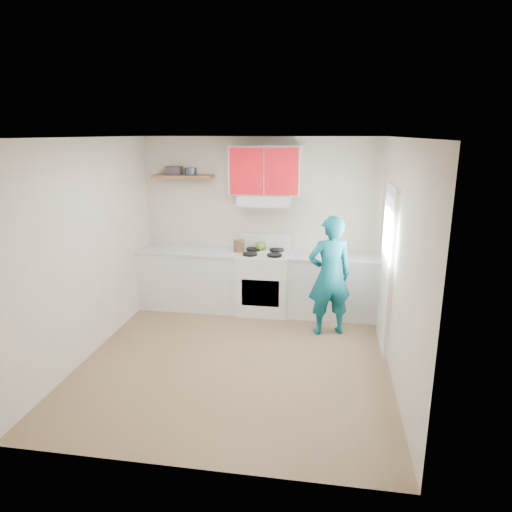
% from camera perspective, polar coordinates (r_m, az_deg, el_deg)
% --- Properties ---
extents(floor, '(3.80, 3.80, 0.00)m').
position_cam_1_polar(floor, '(5.68, -2.43, -12.68)').
color(floor, brown).
rests_on(floor, ground).
extents(ceiling, '(3.60, 3.80, 0.04)m').
position_cam_1_polar(ceiling, '(5.02, -2.77, 14.58)').
color(ceiling, white).
rests_on(ceiling, floor).
extents(back_wall, '(3.60, 0.04, 2.60)m').
position_cam_1_polar(back_wall, '(7.02, 0.53, 4.07)').
color(back_wall, beige).
rests_on(back_wall, floor).
extents(front_wall, '(3.60, 0.04, 2.60)m').
position_cam_1_polar(front_wall, '(3.46, -8.97, -7.99)').
color(front_wall, beige).
rests_on(front_wall, floor).
extents(left_wall, '(0.04, 3.80, 2.60)m').
position_cam_1_polar(left_wall, '(5.83, -20.21, 0.82)').
color(left_wall, beige).
rests_on(left_wall, floor).
extents(right_wall, '(0.04, 3.80, 2.60)m').
position_cam_1_polar(right_wall, '(5.16, 17.41, -0.72)').
color(right_wall, beige).
rests_on(right_wall, floor).
extents(door, '(0.05, 0.85, 2.05)m').
position_cam_1_polar(door, '(5.89, 16.04, -1.45)').
color(door, white).
rests_on(door, floor).
extents(door_glass, '(0.01, 0.55, 0.95)m').
position_cam_1_polar(door_glass, '(5.79, 16.08, 2.60)').
color(door_glass, white).
rests_on(door_glass, door).
extents(counter_left, '(1.52, 0.60, 0.90)m').
position_cam_1_polar(counter_left, '(7.18, -8.10, -2.85)').
color(counter_left, silver).
rests_on(counter_left, floor).
extents(counter_right, '(1.32, 0.60, 0.90)m').
position_cam_1_polar(counter_right, '(6.88, 9.59, -3.72)').
color(counter_right, silver).
rests_on(counter_right, floor).
extents(stove, '(0.76, 0.65, 0.92)m').
position_cam_1_polar(stove, '(6.91, 0.93, -3.32)').
color(stove, white).
rests_on(stove, floor).
extents(range_hood, '(0.76, 0.44, 0.15)m').
position_cam_1_polar(range_hood, '(6.73, 1.10, 7.00)').
color(range_hood, silver).
rests_on(range_hood, back_wall).
extents(upper_cabinets, '(1.02, 0.33, 0.70)m').
position_cam_1_polar(upper_cabinets, '(6.74, 1.19, 10.64)').
color(upper_cabinets, red).
rests_on(upper_cabinets, back_wall).
extents(shelf, '(0.90, 0.30, 0.04)m').
position_cam_1_polar(shelf, '(7.04, -9.08, 9.84)').
color(shelf, brown).
rests_on(shelf, back_wall).
extents(books, '(0.24, 0.17, 0.12)m').
position_cam_1_polar(books, '(7.10, -10.26, 10.47)').
color(books, '#403940').
rests_on(books, shelf).
extents(tin, '(0.19, 0.19, 0.11)m').
position_cam_1_polar(tin, '(7.01, -8.17, 10.43)').
color(tin, '#333D4C').
rests_on(tin, shelf).
extents(kettle, '(0.22, 0.22, 0.14)m').
position_cam_1_polar(kettle, '(6.93, 0.59, 1.30)').
color(kettle, olive).
rests_on(kettle, stove).
extents(crock, '(0.19, 0.19, 0.20)m').
position_cam_1_polar(crock, '(6.85, -2.12, 1.20)').
color(crock, '#4F3A22').
rests_on(crock, counter_left).
extents(cutting_board, '(0.35, 0.27, 0.02)m').
position_cam_1_polar(cutting_board, '(6.76, 7.98, 0.09)').
color(cutting_board, olive).
rests_on(cutting_board, counter_right).
extents(silicone_mat, '(0.35, 0.32, 0.01)m').
position_cam_1_polar(silicone_mat, '(6.71, 12.83, -0.31)').
color(silicone_mat, red).
rests_on(silicone_mat, counter_right).
extents(person, '(0.68, 0.55, 1.63)m').
position_cam_1_polar(person, '(6.13, 9.18, -2.46)').
color(person, '#0B5A6A').
rests_on(person, floor).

